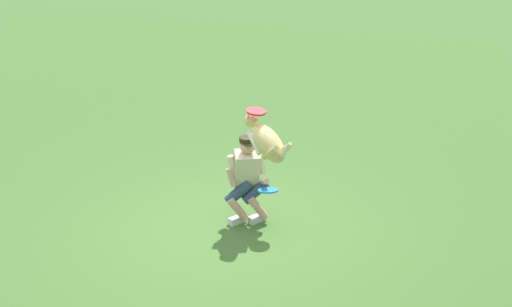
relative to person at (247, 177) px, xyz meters
name	(u,v)px	position (x,y,z in m)	size (l,w,h in m)	color
ground_plane	(233,230)	(0.29, 0.05, -0.70)	(60.00, 60.00, 0.00)	#436B2E
person	(247,177)	(0.00, 0.00, 0.00)	(0.63, 0.71, 1.29)	silver
dog	(266,141)	(0.73, 1.26, 1.05)	(0.39, 1.02, 0.50)	tan
frisbee_flying	(256,111)	(0.69, 1.03, 1.33)	(0.23, 0.23, 0.02)	red
frisbee_held	(268,190)	(-0.05, 0.38, -0.09)	(0.28, 0.28, 0.02)	#2480DF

